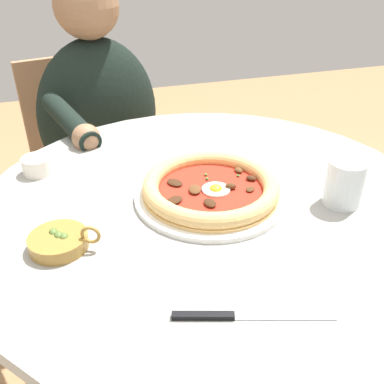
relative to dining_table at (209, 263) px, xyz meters
name	(u,v)px	position (x,y,z in m)	size (l,w,h in m)	color
dining_table	(209,263)	(0.00, 0.00, 0.00)	(0.92, 0.92, 0.75)	#999993
pizza_on_plate	(211,189)	(0.00, 0.00, 0.19)	(0.30, 0.30, 0.04)	white
water_glass	(344,186)	(-0.10, -0.23, 0.21)	(0.07, 0.07, 0.09)	silver
steak_knife	(229,316)	(-0.30, 0.08, 0.17)	(0.08, 0.22, 0.01)	silver
ramekin_capers	(37,165)	(0.21, 0.32, 0.19)	(0.06, 0.06, 0.04)	white
olive_pan	(59,241)	(-0.07, 0.29, 0.18)	(0.10, 0.12, 0.05)	olive
fork_utensil	(208,141)	(0.25, -0.08, 0.17)	(0.14, 0.14, 0.00)	#BCBCC1
diner_person	(106,170)	(0.65, 0.14, -0.08)	(0.54, 0.42, 1.11)	#282833
cafe_chair_diner	(92,151)	(0.79, 0.17, -0.07)	(0.52, 0.52, 0.83)	#957050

